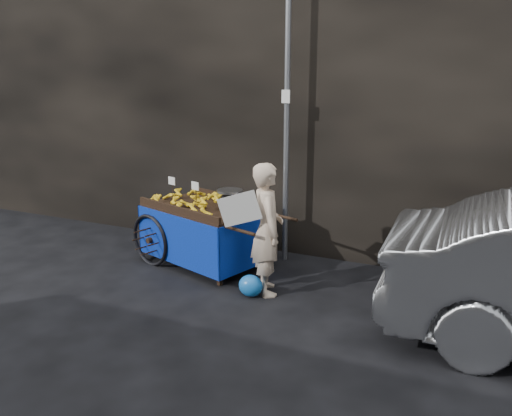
% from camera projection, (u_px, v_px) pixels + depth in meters
% --- Properties ---
extents(ground, '(80.00, 80.00, 0.00)m').
position_uv_depth(ground, '(227.00, 288.00, 6.50)').
color(ground, black).
rests_on(ground, ground).
extents(building_wall, '(13.50, 2.00, 5.00)m').
position_uv_depth(building_wall, '(322.00, 87.00, 7.99)').
color(building_wall, black).
rests_on(building_wall, ground).
extents(street_pole, '(0.12, 0.10, 4.00)m').
position_uv_depth(street_pole, '(287.00, 125.00, 7.01)').
color(street_pole, slate).
rests_on(street_pole, ground).
extents(banana_cart, '(2.52, 1.68, 1.26)m').
position_uv_depth(banana_cart, '(202.00, 212.00, 7.20)').
color(banana_cart, black).
rests_on(banana_cart, ground).
extents(vendor, '(0.90, 0.73, 1.67)m').
position_uv_depth(vendor, '(267.00, 229.00, 6.18)').
color(vendor, beige).
rests_on(vendor, ground).
extents(plastic_bag, '(0.31, 0.25, 0.28)m').
position_uv_depth(plastic_bag, '(251.00, 286.00, 6.22)').
color(plastic_bag, blue).
rests_on(plastic_bag, ground).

